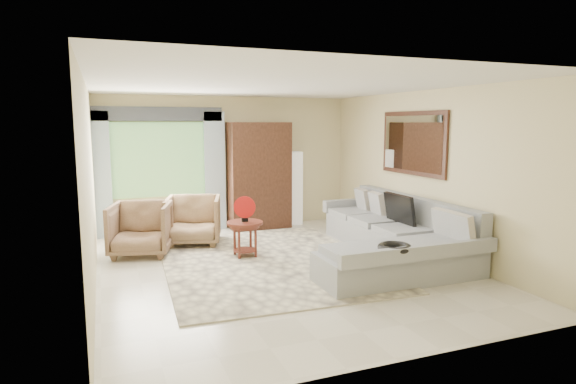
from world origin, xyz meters
name	(u,v)px	position (x,y,z in m)	size (l,w,h in m)	color
ground	(281,267)	(0.00, 0.00, 0.00)	(6.00, 6.00, 0.00)	silver
area_rug	(266,261)	(-0.10, 0.35, 0.01)	(3.00, 4.00, 0.02)	#F0E6BE
sectional_sofa	(393,241)	(1.78, -0.18, 0.28)	(2.30, 3.46, 0.90)	#95989C
tv_screen	(399,209)	(2.05, 0.06, 0.72)	(0.06, 0.74, 0.48)	black
garden_hose	(395,248)	(1.00, -1.40, 0.55)	(0.43, 0.43, 0.09)	black
coffee_table	(245,239)	(-0.33, 0.72, 0.30)	(0.56, 0.56, 0.56)	#511F15
red_disc	(245,207)	(-0.33, 0.72, 0.79)	(0.34, 0.34, 0.03)	#AF1311
armchair_left	(141,229)	(-1.83, 1.45, 0.42)	(0.90, 0.92, 0.84)	brown
armchair_right	(193,220)	(-0.93, 1.85, 0.42)	(0.90, 0.92, 0.84)	olive
potted_plant	(132,223)	(-1.89, 2.68, 0.29)	(0.52, 0.45, 0.57)	#999999
armoire	(259,176)	(0.55, 2.72, 1.05)	(1.20, 0.55, 2.10)	black
floor_lamp	(295,188)	(1.35, 2.78, 0.75)	(0.24, 0.24, 1.50)	silver
window	(159,160)	(-1.35, 2.97, 1.40)	(1.80, 0.04, 1.40)	#669E59
curtain_left	(100,175)	(-2.40, 2.88, 1.15)	(0.40, 0.08, 2.30)	#9EB7CC
curtain_right	(215,171)	(-0.30, 2.88, 1.15)	(0.40, 0.08, 2.30)	#9EB7CC
valance	(157,114)	(-1.35, 2.90, 2.25)	(2.40, 0.12, 0.26)	#1E232D
wall_mirror	(413,143)	(2.46, 0.35, 1.75)	(0.05, 1.70, 1.05)	black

